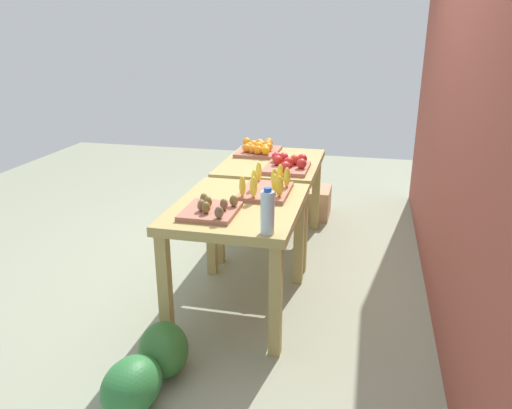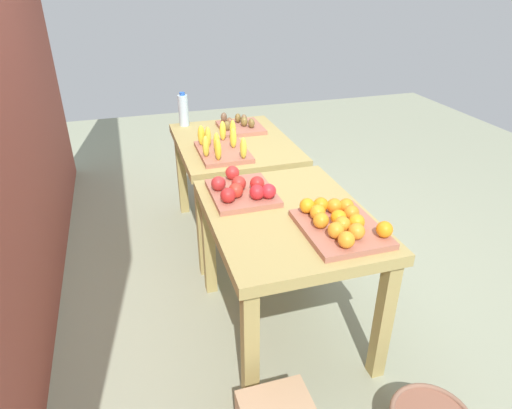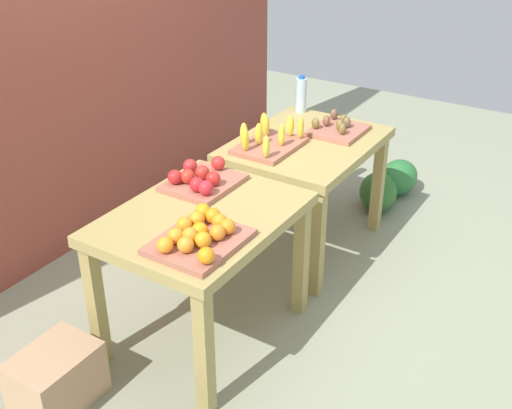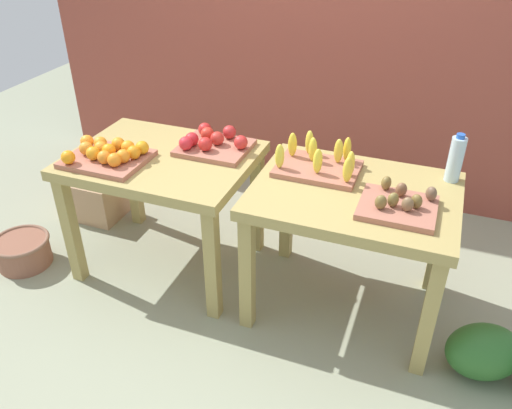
% 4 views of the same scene
% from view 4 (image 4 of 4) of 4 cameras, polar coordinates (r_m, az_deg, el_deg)
% --- Properties ---
extents(ground_plane, '(8.00, 8.00, 0.00)m').
position_cam_4_polar(ground_plane, '(3.24, -0.35, -8.46)').
color(ground_plane, gray).
extents(display_table_left, '(1.04, 0.80, 0.77)m').
position_cam_4_polar(display_table_left, '(3.09, -10.16, 3.44)').
color(display_table_left, tan).
rests_on(display_table_left, ground_plane).
extents(display_table_right, '(1.04, 0.80, 0.77)m').
position_cam_4_polar(display_table_right, '(2.74, 10.60, -0.52)').
color(display_table_right, tan).
rests_on(display_table_right, ground_plane).
extents(orange_bin, '(0.44, 0.38, 0.11)m').
position_cam_4_polar(orange_bin, '(3.01, -15.99, 5.34)').
color(orange_bin, '#A86651').
rests_on(orange_bin, display_table_left).
extents(apple_bin, '(0.40, 0.35, 0.11)m').
position_cam_4_polar(apple_bin, '(3.05, -4.80, 6.78)').
color(apple_bin, '#A86651').
rests_on(apple_bin, display_table_left).
extents(banana_crate, '(0.44, 0.32, 0.17)m').
position_cam_4_polar(banana_crate, '(2.82, 6.94, 4.55)').
color(banana_crate, '#A86651').
rests_on(banana_crate, display_table_right).
extents(kiwi_bin, '(0.36, 0.32, 0.10)m').
position_cam_4_polar(kiwi_bin, '(2.56, 15.42, 0.02)').
color(kiwi_bin, '#A86651').
rests_on(kiwi_bin, display_table_right).
extents(water_bottle, '(0.08, 0.08, 0.26)m').
position_cam_4_polar(water_bottle, '(2.86, 21.07, 4.69)').
color(water_bottle, silver).
rests_on(water_bottle, display_table_right).
extents(wicker_basket, '(0.35, 0.35, 0.19)m').
position_cam_4_polar(wicker_basket, '(3.64, -24.23, -4.64)').
color(wicker_basket, '#8B5743').
rests_on(wicker_basket, ground_plane).
extents(cardboard_produce_box, '(0.40, 0.30, 0.30)m').
position_cam_4_polar(cardboard_produce_box, '(3.96, -17.38, 0.76)').
color(cardboard_produce_box, tan).
rests_on(cardboard_produce_box, ground_plane).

